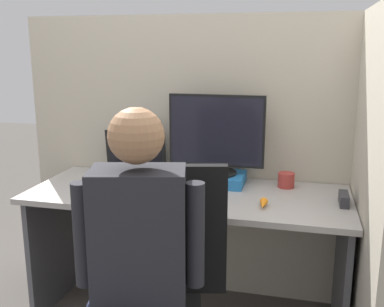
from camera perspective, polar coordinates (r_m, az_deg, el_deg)
The scene contains 12 objects.
cubicle_panel_back at distance 2.69m, azimuth 1.30°, elevation -0.73°, with size 2.19×0.05×1.67m.
cubicle_panel_right at distance 2.25m, azimuth 21.00°, elevation -4.49°, with size 0.04×1.29×1.67m.
desk at distance 2.45m, azimuth -0.56°, elevation -8.69°, with size 1.69×0.66×0.74m.
paper_box at distance 2.52m, azimuth 3.02°, elevation -3.18°, with size 0.32×0.24×0.06m.
monitor at distance 2.47m, azimuth 3.10°, elevation 2.33°, with size 0.53×0.23×0.44m.
laptop at distance 2.63m, azimuth -7.72°, elevation -2.08°, with size 0.37×0.25×0.27m.
mouse at distance 2.28m, azimuth -4.18°, elevation -5.38°, with size 0.06×0.04×0.03m.
stapler at distance 2.31m, azimuth 18.73°, elevation -5.50°, with size 0.04×0.14×0.06m.
carrot_toy at distance 2.17m, azimuth 9.02°, elevation -6.37°, with size 0.04×0.12×0.04m.
office_chair at distance 1.89m, azimuth -4.61°, elevation -17.51°, with size 0.56×0.61×1.03m.
person at distance 1.66m, azimuth -7.95°, elevation -13.38°, with size 0.47×0.51×1.29m.
coffee_mug at distance 2.50m, azimuth 11.87°, elevation -3.33°, with size 0.09×0.09×0.08m.
Camera 1 is at (0.57, -1.87, 1.49)m, focal length 42.00 mm.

